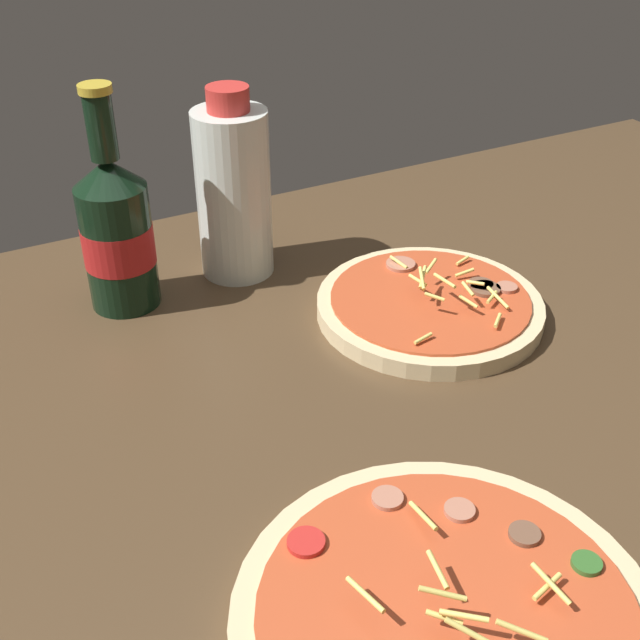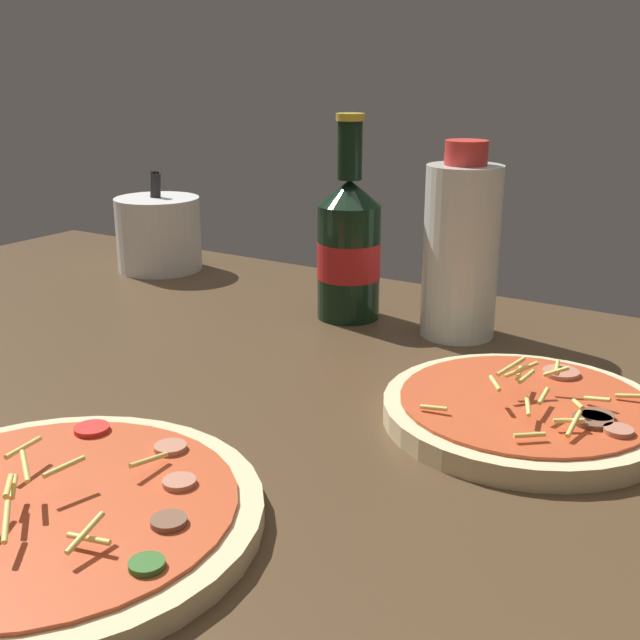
# 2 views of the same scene
# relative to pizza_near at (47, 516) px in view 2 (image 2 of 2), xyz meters

# --- Properties ---
(counter_slab) EXTENTS (1.60, 0.90, 0.03)m
(counter_slab) POSITION_rel_pizza_near_xyz_m (0.06, 0.22, -0.02)
(counter_slab) COLOR #4C3823
(counter_slab) RESTS_ON ground
(pizza_near) EXTENTS (0.28, 0.28, 0.05)m
(pizza_near) POSITION_rel_pizza_near_xyz_m (0.00, 0.00, 0.00)
(pizza_near) COLOR beige
(pizza_near) RESTS_ON counter_slab
(pizza_far) EXTENTS (0.23, 0.23, 0.05)m
(pizza_far) POSITION_rel_pizza_near_xyz_m (0.21, 0.32, 0.00)
(pizza_far) COLOR beige
(pizza_far) RESTS_ON counter_slab
(beer_bottle) EXTENTS (0.07, 0.07, 0.23)m
(beer_bottle) POSITION_rel_pizza_near_xyz_m (-0.06, 0.49, 0.08)
(beer_bottle) COLOR black
(beer_bottle) RESTS_ON counter_slab
(oil_bottle) EXTENTS (0.08, 0.08, 0.21)m
(oil_bottle) POSITION_rel_pizza_near_xyz_m (0.07, 0.50, 0.09)
(oil_bottle) COLOR silver
(oil_bottle) RESTS_ON counter_slab
(utensil_crock) EXTENTS (0.12, 0.12, 0.14)m
(utensil_crock) POSITION_rel_pizza_near_xyz_m (-0.41, 0.54, 0.04)
(utensil_crock) COLOR silver
(utensil_crock) RESTS_ON counter_slab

